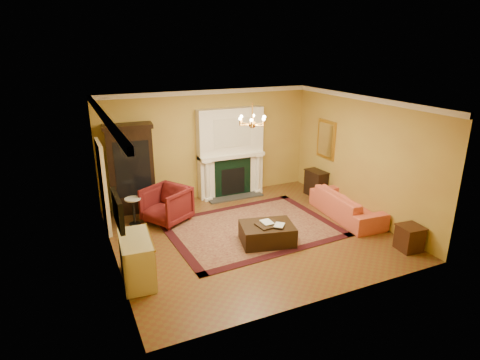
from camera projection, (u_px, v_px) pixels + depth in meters
floor at (251, 235)px, 9.22m from camera, size 6.00×5.50×0.02m
ceiling at (253, 102)px, 8.25m from camera, size 6.00×5.50×0.02m
wall_back at (208, 145)px, 11.11m from camera, size 6.00×0.02×3.00m
wall_front at (328, 220)px, 6.36m from camera, size 6.00×0.02×3.00m
wall_left at (109, 192)px, 7.55m from camera, size 0.02×5.50×3.00m
wall_right at (361, 157)px, 9.92m from camera, size 0.02×5.50×3.00m
fireplace at (231, 155)px, 11.28m from camera, size 1.90×0.70×2.50m
crown_molding at (234, 100)px, 9.09m from camera, size 6.00×5.50×0.12m
doorway at (103, 187)px, 9.19m from camera, size 0.08×1.05×2.10m
tv_panel at (118, 210)px, 7.11m from camera, size 0.09×0.95×0.58m
gilt_mirror at (326, 139)px, 11.06m from camera, size 0.06×0.76×1.05m
chandelier at (252, 122)px, 8.38m from camera, size 0.63×0.55×0.53m
oriental_rug at (252, 228)px, 9.49m from camera, size 3.96×3.06×0.02m
china_cabinet at (131, 171)px, 10.15m from camera, size 1.14×0.61×2.20m
wingback_armchair at (166, 203)px, 9.72m from camera, size 1.26×1.28×0.98m
pedestal_table at (134, 210)px, 9.57m from camera, size 0.38×0.38×0.68m
commode at (137, 259)px, 7.31m from camera, size 0.62×1.17×0.85m
coral_sofa at (347, 201)px, 10.00m from camera, size 0.81×2.25×0.86m
end_table at (409, 239)px, 8.45m from camera, size 0.49×0.49×0.52m
console_table at (316, 184)px, 11.47m from camera, size 0.41×0.67×0.71m
leather_ottoman at (267, 233)px, 8.75m from camera, size 1.29×1.06×0.42m
ottoman_tray at (268, 225)px, 8.64m from camera, size 0.54×0.44×0.03m
book_a at (262, 217)px, 8.59m from camera, size 0.23×0.03×0.30m
book_b at (275, 219)px, 8.54m from camera, size 0.16×0.15×0.28m
topiary_left at (212, 147)px, 10.93m from camera, size 0.16×0.16×0.44m
topiary_right at (251, 143)px, 11.40m from camera, size 0.16×0.16×0.43m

